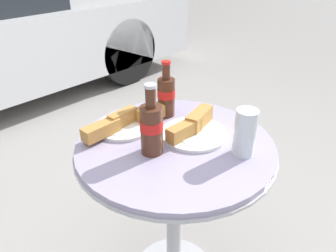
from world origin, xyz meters
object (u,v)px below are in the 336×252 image
at_px(cola_bottle_right, 151,127).
at_px(lunch_plate_near, 193,129).
at_px(cola_bottle_left, 166,95).
at_px(bistro_table, 175,175).
at_px(drinking_glass, 245,135).
at_px(lunch_plate_far, 124,123).

relative_size(cola_bottle_right, lunch_plate_near, 0.98).
xyz_separation_m(cola_bottle_left, cola_bottle_right, (-0.22, -0.15, 0.01)).
bearing_deg(cola_bottle_right, bistro_table, -9.31).
relative_size(drinking_glass, lunch_plate_near, 0.65).
xyz_separation_m(bistro_table, lunch_plate_far, (-0.06, 0.20, 0.17)).
xyz_separation_m(bistro_table, drinking_glass, (0.10, -0.20, 0.21)).
distance_m(drinking_glass, lunch_plate_near, 0.20).
distance_m(cola_bottle_left, cola_bottle_right, 0.27).
bearing_deg(lunch_plate_near, drinking_glass, -86.12).
bearing_deg(lunch_plate_far, lunch_plate_near, -55.35).
xyz_separation_m(bistro_table, cola_bottle_right, (-0.10, 0.02, 0.24)).
height_order(cola_bottle_left, cola_bottle_right, cola_bottle_right).
bearing_deg(drinking_glass, lunch_plate_near, 93.88).
relative_size(lunch_plate_near, lunch_plate_far, 0.73).
bearing_deg(lunch_plate_near, cola_bottle_left, 75.95).
distance_m(cola_bottle_left, drinking_glass, 0.37).
distance_m(lunch_plate_near, lunch_plate_far, 0.25).
bearing_deg(cola_bottle_left, drinking_glass, -94.68).
distance_m(cola_bottle_left, lunch_plate_far, 0.20).
height_order(lunch_plate_near, lunch_plate_far, lunch_plate_near).
bearing_deg(drinking_glass, lunch_plate_far, 111.34).
height_order(drinking_glass, lunch_plate_near, drinking_glass).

